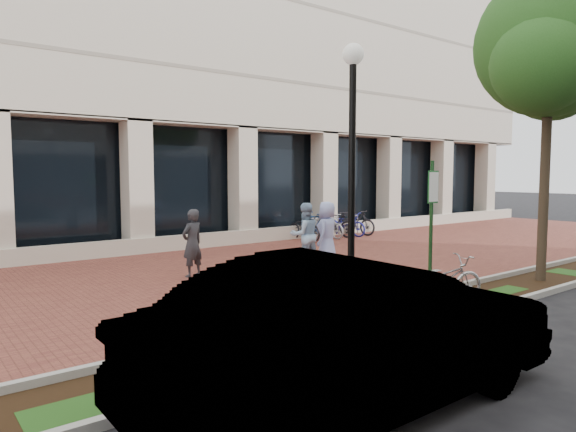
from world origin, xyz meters
TOP-DOWN VIEW (x-y plane):
  - ground at (0.00, 0.00)m, footprint 120.00×120.00m
  - brick_plaza at (0.00, 0.00)m, footprint 40.00×9.00m
  - planting_strip at (0.00, -5.25)m, footprint 40.00×1.50m
  - curb_plaza_side at (0.00, -4.50)m, footprint 40.00×0.12m
  - curb_street_side at (0.00, -6.00)m, footprint 40.00×0.12m
  - parking_sign at (-0.04, -4.95)m, footprint 0.34×0.07m
  - lamppost at (-2.04, -4.79)m, footprint 0.36×0.36m
  - street_tree at (3.89, -5.18)m, footprint 4.00×3.33m
  - locked_bicycle at (0.15, -5.08)m, footprint 1.90×1.16m
  - pedestrian_left at (-2.47, 0.24)m, footprint 0.70×0.55m
  - pedestrian_mid at (0.57, -0.39)m, footprint 0.97×0.83m
  - pedestrian_right at (1.36, -0.42)m, footprint 1.02×0.90m
  - bollard at (5.97, 3.36)m, footprint 0.12×0.12m
  - bike_rack_cluster at (5.49, 3.93)m, footprint 3.55×1.94m
  - sedan_near_curb at (-4.34, -7.22)m, footprint 5.04×1.76m

SIDE VIEW (x-z plane):
  - ground at x=0.00m, z-range 0.00..0.00m
  - brick_plaza at x=0.00m, z-range 0.00..0.01m
  - planting_strip at x=0.00m, z-range 0.00..0.01m
  - curb_plaza_side at x=0.00m, z-range 0.00..0.12m
  - curb_street_side at x=0.00m, z-range 0.00..0.12m
  - locked_bicycle at x=0.15m, z-range 0.00..0.94m
  - bike_rack_cluster at x=5.49m, z-range -0.03..1.05m
  - bollard at x=5.97m, z-range 0.01..1.03m
  - sedan_near_curb at x=-4.34m, z-range 0.00..1.66m
  - pedestrian_left at x=-2.47m, z-range 0.00..1.67m
  - pedestrian_mid at x=0.57m, z-range 0.00..1.74m
  - pedestrian_right at x=1.36m, z-range 0.00..1.75m
  - parking_sign at x=-0.04m, z-range 0.35..3.12m
  - lamppost at x=-2.04m, z-range 0.29..4.98m
  - street_tree at x=3.89m, z-range 1.70..8.85m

